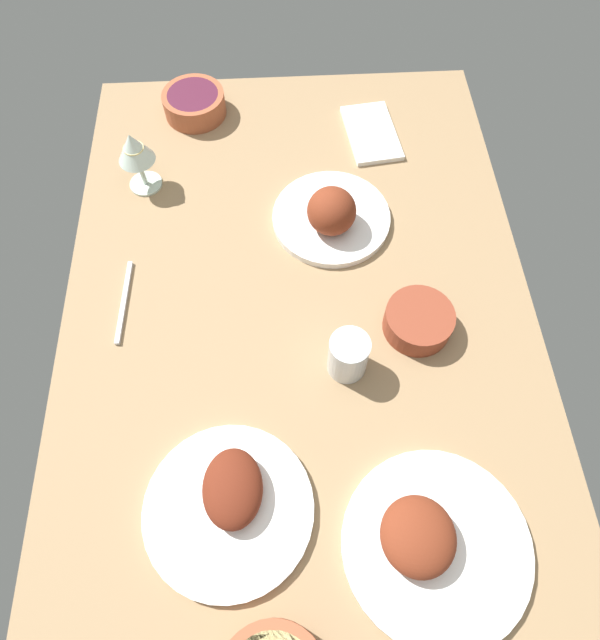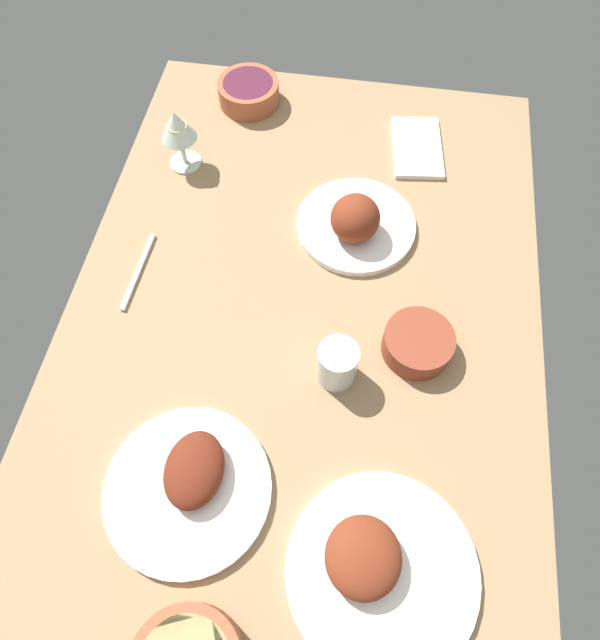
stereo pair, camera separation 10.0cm
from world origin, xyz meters
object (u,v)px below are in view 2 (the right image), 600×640
object	(u,v)px
plate_center_main	(190,482)
bowl_onions	(249,91)
bowl_potatoes	(418,343)
water_tumbler	(337,364)
wine_glass	(177,128)
folded_napkin	(417,147)
plate_near_viewer	(375,566)
fork_loose	(139,271)
plate_far_side	(356,222)

from	to	relation	value
plate_center_main	bowl_onions	size ratio (longest dim) A/B	1.88
bowl_potatoes	water_tumbler	size ratio (longest dim) A/B	1.37
wine_glass	folded_napkin	size ratio (longest dim) A/B	0.77
bowl_onions	plate_center_main	bearing A→B (deg)	-174.46
plate_near_viewer	bowl_potatoes	bearing A→B (deg)	-6.37
fork_loose	plate_near_viewer	bearing A→B (deg)	-129.45
plate_near_viewer	plate_far_side	distance (cm)	63.41
bowl_onions	wine_glass	xyz separation A→B (cm)	(-21.70, 10.14, 6.98)
plate_center_main	water_tumbler	bearing A→B (deg)	-42.00
plate_center_main	plate_far_side	xyz separation A→B (cm)	(55.08, -20.45, 1.32)
plate_near_viewer	plate_center_main	bearing A→B (deg)	75.98
bowl_potatoes	water_tumbler	world-z (taller)	water_tumbler
plate_center_main	bowl_onions	xyz separation A→B (cm)	(89.98, 8.72, 1.03)
plate_near_viewer	water_tumbler	xyz separation A→B (cm)	(30.47, 9.61, 2.51)
plate_far_side	bowl_onions	world-z (taller)	plate_far_side
bowl_potatoes	plate_near_viewer	bearing A→B (deg)	173.63
bowl_potatoes	fork_loose	world-z (taller)	bowl_potatoes
plate_near_viewer	bowl_potatoes	xyz separation A→B (cm)	(37.64, -4.20, 0.64)
plate_near_viewer	bowl_onions	size ratio (longest dim) A/B	2.03
bowl_potatoes	bowl_onions	xyz separation A→B (cm)	(59.90, 43.17, 0.23)
plate_near_viewer	plate_center_main	xyz separation A→B (cm)	(7.55, 30.24, -0.16)
bowl_onions	water_tumbler	world-z (taller)	water_tumbler
bowl_potatoes	bowl_onions	world-z (taller)	bowl_onions
water_tumbler	wine_glass	bearing A→B (deg)	41.05
plate_far_side	wine_glass	xyz separation A→B (cm)	(13.20, 39.31, 6.68)
bowl_potatoes	plate_center_main	bearing A→B (deg)	131.14
bowl_onions	folded_napkin	world-z (taller)	bowl_onions
plate_far_side	folded_napkin	xyz separation A→B (cm)	(25.43, -11.50, -2.64)
water_tumbler	plate_near_viewer	bearing A→B (deg)	-162.50
folded_napkin	fork_loose	bearing A→B (deg)	128.62
bowl_onions	folded_napkin	bearing A→B (deg)	-103.11
plate_far_side	folded_napkin	world-z (taller)	plate_far_side
plate_near_viewer	bowl_potatoes	world-z (taller)	plate_near_viewer
bowl_potatoes	water_tumbler	bearing A→B (deg)	117.44
plate_near_viewer	plate_center_main	size ratio (longest dim) A/B	1.08
bowl_onions	bowl_potatoes	bearing A→B (deg)	-144.22
bowl_potatoes	bowl_onions	size ratio (longest dim) A/B	0.88
wine_glass	folded_napkin	world-z (taller)	wine_glass
plate_near_viewer	plate_far_side	world-z (taller)	plate_far_side
plate_far_side	bowl_onions	bearing A→B (deg)	39.89
plate_near_viewer	bowl_onions	bearing A→B (deg)	21.78
plate_near_viewer	bowl_potatoes	size ratio (longest dim) A/B	2.31
water_tumbler	fork_loose	world-z (taller)	water_tumbler
plate_center_main	bowl_onions	world-z (taller)	plate_center_main
plate_near_viewer	bowl_onions	xyz separation A→B (cm)	(97.53, 38.97, 0.86)
fork_loose	bowl_onions	bearing A→B (deg)	-10.42
bowl_potatoes	wine_glass	distance (cm)	65.97
bowl_onions	water_tumbler	bearing A→B (deg)	-156.36
plate_far_side	wine_glass	world-z (taller)	wine_glass
water_tumbler	folded_napkin	xyz separation A→B (cm)	(57.59, -11.31, -3.99)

